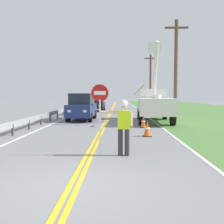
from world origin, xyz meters
TOP-DOWN VIEW (x-y plane):
  - ground_plane at (0.00, 0.00)m, footprint 160.00×160.00m
  - centerline_yellow_left at (-0.09, 20.00)m, footprint 0.11×110.00m
  - centerline_yellow_right at (0.09, 20.00)m, footprint 0.11×110.00m
  - edge_line_right at (3.60, 20.00)m, footprint 0.12×110.00m
  - edge_line_left at (-3.60, 20.00)m, footprint 0.12×110.00m
  - flagger_worker at (1.13, 2.81)m, footprint 1.09×0.25m
  - stop_sign_paddle at (0.36, 2.83)m, footprint 0.56×0.04m
  - utility_bucket_truck at (3.59, 13.89)m, footprint 2.97×6.91m
  - oncoming_suv_nearest at (-1.92, 14.70)m, footprint 1.97×4.63m
  - oncoming_sedan_second at (-1.78, 26.21)m, footprint 1.97×4.13m
  - utility_pole_near at (5.40, 14.89)m, footprint 1.80×0.28m
  - utility_pole_mid at (5.42, 31.40)m, footprint 1.80×0.28m
  - traffic_cone_lead at (2.34, 6.77)m, footprint 0.40×0.40m
  - traffic_cone_mid at (2.47, 10.12)m, footprint 0.40×0.40m
  - guardrail_left_shoulder at (-4.20, 14.81)m, footprint 0.10×32.00m

SIDE VIEW (x-z plane):
  - ground_plane at x=0.00m, z-range 0.00..0.00m
  - centerline_yellow_left at x=-0.09m, z-range 0.00..0.01m
  - centerline_yellow_right at x=0.09m, z-range 0.00..0.01m
  - edge_line_right at x=3.60m, z-range 0.00..0.01m
  - edge_line_left at x=-3.60m, z-range 0.00..0.01m
  - traffic_cone_lead at x=2.34m, z-range -0.01..0.69m
  - traffic_cone_mid at x=2.47m, z-range -0.01..0.69m
  - guardrail_left_shoulder at x=-4.20m, z-range 0.16..0.87m
  - oncoming_sedan_second at x=-1.78m, z-range -0.02..1.68m
  - flagger_worker at x=1.13m, z-range 0.13..1.96m
  - oncoming_suv_nearest at x=-1.92m, z-range 0.01..2.11m
  - utility_bucket_truck at x=3.59m, z-range -1.50..4.35m
  - stop_sign_paddle at x=0.36m, z-range 0.54..2.87m
  - utility_pole_mid at x=5.42m, z-range 0.18..7.91m
  - utility_pole_near at x=5.40m, z-range 0.18..7.94m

